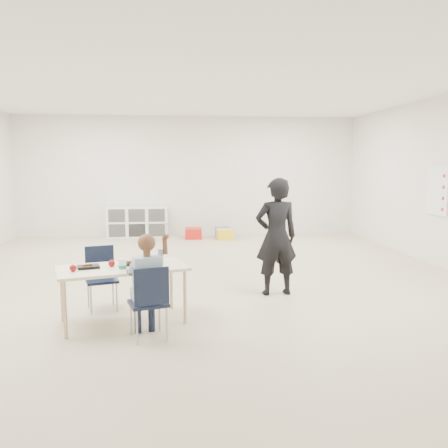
{
  "coord_description": "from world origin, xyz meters",
  "views": [
    {
      "loc": [
        -0.32,
        -6.8,
        1.69
      ],
      "look_at": [
        0.36,
        -0.22,
        0.85
      ],
      "focal_mm": 38.0,
      "sensor_mm": 36.0,
      "label": 1
    }
  ],
  "objects": [
    {
      "name": "bin_yellow",
      "position": [
        0.79,
        3.75,
        0.11
      ],
      "size": [
        0.37,
        0.47,
        0.22
      ],
      "primitive_type": "cube",
      "rotation": [
        0.0,
        0.0,
        0.03
      ],
      "color": "yellow",
      "rests_on": "ground"
    },
    {
      "name": "bin_red",
      "position": [
        0.09,
        3.93,
        0.12
      ],
      "size": [
        0.4,
        0.5,
        0.23
      ],
      "primitive_type": "cube",
      "rotation": [
        0.0,
        0.0,
        -0.05
      ],
      "color": "red",
      "rests_on": "ground"
    },
    {
      "name": "apple_far",
      "position": [
        -1.36,
        -1.98,
        0.65
      ],
      "size": [
        0.07,
        0.07,
        0.07
      ],
      "primitive_type": "sphere",
      "color": "maroon",
      "rests_on": "table"
    },
    {
      "name": "chair_far",
      "position": [
        -1.18,
        -1.31,
        0.37
      ],
      "size": [
        0.43,
        0.42,
        0.73
      ],
      "primitive_type": null,
      "rotation": [
        0.0,
        0.0,
        0.27
      ],
      "color": "black",
      "rests_on": "ground"
    },
    {
      "name": "apple_near",
      "position": [
        -1.0,
        -1.79,
        0.65
      ],
      "size": [
        0.07,
        0.07,
        0.07
      ],
      "primitive_type": "sphere",
      "color": "maroon",
      "rests_on": "table"
    },
    {
      "name": "table",
      "position": [
        -0.89,
        -1.8,
        0.31
      ],
      "size": [
        1.46,
        1.0,
        0.61
      ],
      "rotation": [
        0.0,
        0.0,
        0.27
      ],
      "color": "#FEEDCB",
      "rests_on": "ground"
    },
    {
      "name": "rules_poster",
      "position": [
        3.98,
        0.6,
        1.25
      ],
      "size": [
        0.02,
        0.6,
        0.8
      ],
      "primitive_type": "cube",
      "color": "white",
      "rests_on": "room"
    },
    {
      "name": "room",
      "position": [
        0.0,
        0.0,
        1.4
      ],
      "size": [
        9.0,
        9.02,
        2.8
      ],
      "color": "#C7B499",
      "rests_on": "ground"
    },
    {
      "name": "cubby_shelf",
      "position": [
        -1.2,
        4.28,
        0.35
      ],
      "size": [
        1.4,
        0.4,
        0.7
      ],
      "primitive_type": "cube",
      "color": "white",
      "rests_on": "ground"
    },
    {
      "name": "bin_blue",
      "position": [
        0.8,
        3.98,
        0.11
      ],
      "size": [
        0.39,
        0.48,
        0.22
      ],
      "primitive_type": "cube",
      "rotation": [
        0.0,
        0.0,
        0.11
      ],
      "color": "#1924BC",
      "rests_on": "ground"
    },
    {
      "name": "chair_near",
      "position": [
        -0.59,
        -2.29,
        0.37
      ],
      "size": [
        0.43,
        0.42,
        0.73
      ],
      "primitive_type": null,
      "rotation": [
        0.0,
        0.0,
        0.27
      ],
      "color": "black",
      "rests_on": "ground"
    },
    {
      "name": "lunch_tray_near",
      "position": [
        -0.81,
        -1.7,
        0.62
      ],
      "size": [
        0.26,
        0.21,
        0.03
      ],
      "primitive_type": "cube",
      "rotation": [
        0.0,
        0.0,
        0.27
      ],
      "color": "black",
      "rests_on": "table"
    },
    {
      "name": "milk_carton",
      "position": [
        -0.87,
        -1.91,
        0.66
      ],
      "size": [
        0.09,
        0.09,
        0.1
      ],
      "primitive_type": "cube",
      "rotation": [
        0.0,
        0.0,
        0.27
      ],
      "color": "white",
      "rests_on": "table"
    },
    {
      "name": "child",
      "position": [
        -0.59,
        -2.29,
        0.58
      ],
      "size": [
        0.6,
        0.6,
        1.15
      ],
      "primitive_type": null,
      "rotation": [
        0.0,
        0.0,
        0.27
      ],
      "color": "#B7D4F8",
      "rests_on": "chair_near"
    },
    {
      "name": "lunch_tray_far",
      "position": [
        -1.23,
        -1.84,
        0.62
      ],
      "size": [
        0.26,
        0.21,
        0.03
      ],
      "primitive_type": "cube",
      "rotation": [
        0.0,
        0.0,
        0.27
      ],
      "color": "black",
      "rests_on": "table"
    },
    {
      "name": "adult",
      "position": [
        0.97,
        -0.87,
        0.76
      ],
      "size": [
        0.58,
        0.41,
        1.52
      ],
      "primitive_type": "imported",
      "rotation": [
        0.0,
        0.0,
        3.23
      ],
      "color": "black",
      "rests_on": "ground"
    },
    {
      "name": "bread_roll",
      "position": [
        -0.59,
        -1.81,
        0.64
      ],
      "size": [
        0.09,
        0.09,
        0.07
      ],
      "primitive_type": "ellipsoid",
      "color": "tan",
      "rests_on": "table"
    }
  ]
}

